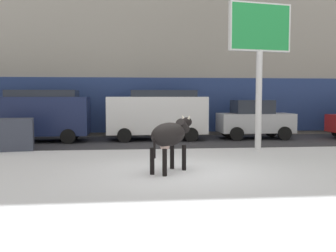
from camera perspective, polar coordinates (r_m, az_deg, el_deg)
name	(u,v)px	position (r m, az deg, el deg)	size (l,w,h in m)	color
ground_plane	(183,171)	(11.04, 2.11, -6.39)	(120.00, 120.00, 0.00)	white
road_strip	(159,141)	(18.33, -1.26, -2.13)	(60.00, 5.60, 0.01)	#333338
building_facade	(151,20)	(24.13, -2.47, 14.84)	(44.00, 6.10, 13.00)	gray
cow_black	(170,135)	(10.75, 0.28, -1.34)	(1.51, 1.74, 1.54)	black
billboard	(260,36)	(15.92, 12.95, 12.35)	(2.52, 0.65, 5.56)	silver
car_navy_van	(37,114)	(18.89, -18.11, 1.61)	(4.61, 2.14, 2.32)	#19234C
car_white_van	(157,113)	(18.76, -1.58, 1.80)	(4.61, 2.14, 2.32)	white
car_silver_hatchback	(254,120)	(19.73, 12.19, 0.91)	(3.51, 1.94, 1.86)	#B7BABF
pedestrian_near_billboard	(229,118)	(22.08, 8.72, 1.18)	(0.36, 0.24, 1.73)	#282833
pedestrian_by_cars	(90,119)	(21.40, -11.02, 1.05)	(0.36, 0.24, 1.73)	#282833
pedestrian_far_left	(268,117)	(22.75, 14.11, 1.19)	(0.36, 0.24, 1.73)	#282833
dumpster	(10,134)	(16.30, -21.60, -1.12)	(1.70, 1.10, 1.20)	#383D4C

